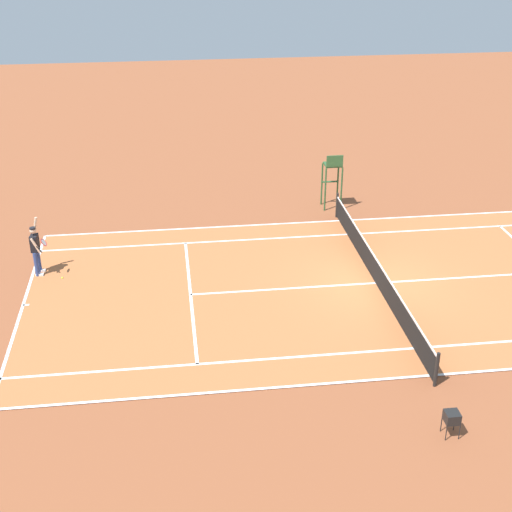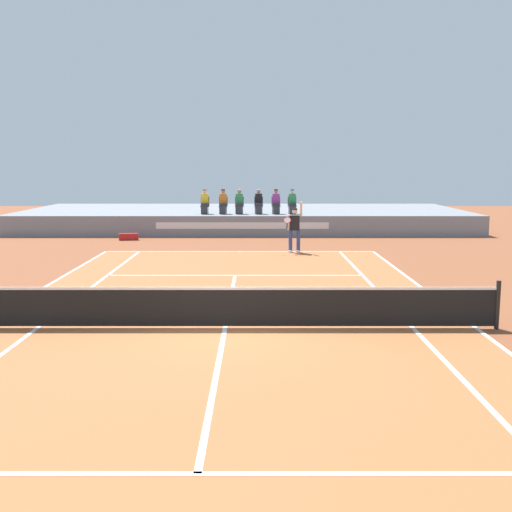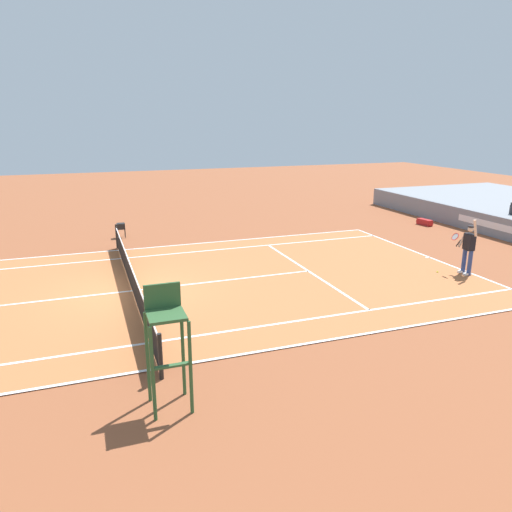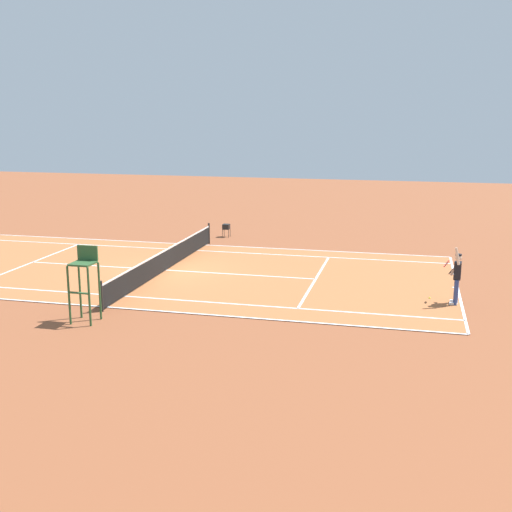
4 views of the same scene
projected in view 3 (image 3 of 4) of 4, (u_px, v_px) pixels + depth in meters
The scene contains 8 objects.
ground_plane at pixel (132, 291), 15.92m from camera, with size 80.00×80.00×0.00m, color brown.
court at pixel (132, 291), 15.91m from camera, with size 11.08×23.88×0.03m.
net at pixel (131, 276), 15.77m from camera, with size 11.98×0.10×1.07m.
tennis_player at pixel (468, 248), 17.44m from camera, with size 0.79×0.62×2.08m.
tennis_ball at pixel (437, 272), 17.85m from camera, with size 0.07×0.07×0.07m, color #D1E533.
umpire_chair at pixel (166, 332), 9.17m from camera, with size 0.77×0.77×2.44m.
equipment_bag at pixel (425, 222), 25.95m from camera, with size 0.94×0.46×0.32m.
ball_hopper at pixel (121, 226), 23.07m from camera, with size 0.36×0.36×0.70m.
Camera 3 is at (15.50, -1.27, 5.43)m, focal length 33.97 mm.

